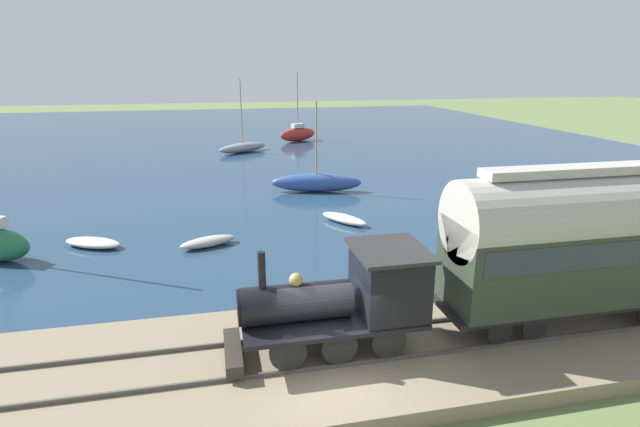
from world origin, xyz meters
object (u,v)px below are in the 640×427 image
at_px(rowboat_mid_harbor, 344,219).
at_px(rowboat_off_pier, 93,243).
at_px(sailboat_red, 298,134).
at_px(rowboat_far_out, 208,242).
at_px(sailboat_gray, 243,147).
at_px(sailboat_blue, 316,182).
at_px(steam_locomotive, 351,294).
at_px(passenger_coach, 584,237).

bearing_deg(rowboat_mid_harbor, rowboat_off_pier, 150.14).
relative_size(sailboat_red, rowboat_far_out, 2.68).
relative_size(sailboat_gray, sailboat_red, 0.93).
xyz_separation_m(sailboat_blue, rowboat_far_out, (-8.89, 6.92, -0.39)).
bearing_deg(steam_locomotive, sailboat_red, -7.82).
relative_size(sailboat_blue, rowboat_off_pier, 2.01).
xyz_separation_m(passenger_coach, sailboat_gray, (35.42, 7.61, -2.71)).
bearing_deg(sailboat_blue, sailboat_gray, 25.06).
xyz_separation_m(steam_locomotive, sailboat_blue, (19.15, -3.07, -1.47)).
height_order(sailboat_red, rowboat_far_out, sailboat_red).
bearing_deg(sailboat_gray, sailboat_red, -80.04).
bearing_deg(rowboat_far_out, rowboat_mid_harbor, -93.66).
bearing_deg(sailboat_gray, rowboat_mid_harbor, 156.28).
height_order(rowboat_mid_harbor, rowboat_off_pier, rowboat_mid_harbor).
height_order(passenger_coach, rowboat_far_out, passenger_coach).
relative_size(passenger_coach, rowboat_off_pier, 2.88).
relative_size(sailboat_gray, rowboat_off_pier, 2.29).
bearing_deg(rowboat_far_out, steam_locomotive, -179.78).
bearing_deg(sailboat_red, passenger_coach, 154.38).
bearing_deg(passenger_coach, rowboat_mid_harbor, 17.46).
height_order(sailboat_gray, rowboat_mid_harbor, sailboat_gray).
distance_m(passenger_coach, sailboat_blue, 19.72).
height_order(steam_locomotive, passenger_coach, passenger_coach).
xyz_separation_m(steam_locomotive, rowboat_mid_harbor, (12.36, -3.12, -1.87)).
bearing_deg(rowboat_far_out, sailboat_red, -37.46).
bearing_deg(steam_locomotive, sailboat_gray, 0.97).
bearing_deg(sailboat_gray, passenger_coach, 159.24).
distance_m(steam_locomotive, passenger_coach, 7.09).
bearing_deg(rowboat_mid_harbor, steam_locomotive, -138.98).
distance_m(passenger_coach, rowboat_far_out, 15.24).
distance_m(passenger_coach, rowboat_mid_harbor, 13.29).
height_order(sailboat_blue, rowboat_mid_harbor, sailboat_blue).
relative_size(sailboat_gray, sailboat_blue, 1.14).
bearing_deg(sailboat_red, rowboat_off_pier, 126.43).
distance_m(steam_locomotive, rowboat_far_out, 11.12).
distance_m(steam_locomotive, sailboat_blue, 19.45).
distance_m(sailboat_gray, sailboat_blue, 16.68).
height_order(steam_locomotive, rowboat_mid_harbor, steam_locomotive).
bearing_deg(rowboat_mid_harbor, sailboat_blue, 55.66).
relative_size(passenger_coach, rowboat_mid_harbor, 2.96).
xyz_separation_m(steam_locomotive, sailboat_gray, (35.42, 0.60, -1.62)).
relative_size(sailboat_blue, rowboat_far_out, 2.19).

